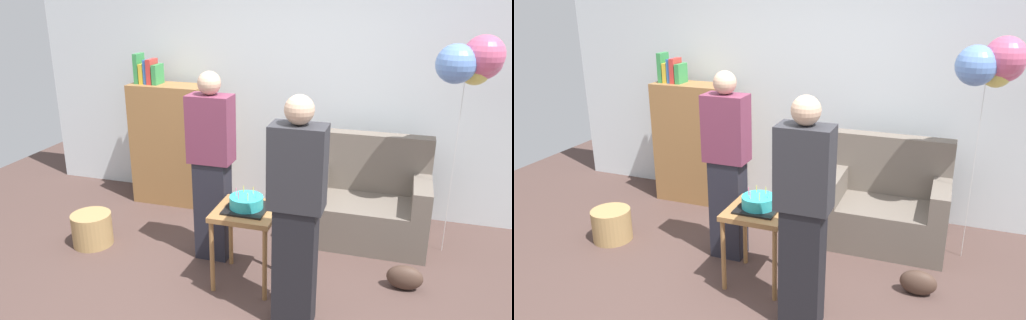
% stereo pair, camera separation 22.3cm
% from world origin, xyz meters
% --- Properties ---
extents(ground_plane, '(8.00, 8.00, 0.00)m').
position_xyz_m(ground_plane, '(0.00, 0.00, 0.00)').
color(ground_plane, '#4C3833').
extents(wall_back, '(6.00, 0.10, 2.70)m').
position_xyz_m(wall_back, '(0.00, 2.05, 1.35)').
color(wall_back, silver).
rests_on(wall_back, ground_plane).
extents(couch, '(1.10, 0.70, 0.96)m').
position_xyz_m(couch, '(0.78, 1.43, 0.34)').
color(couch, '#6B6056').
rests_on(couch, ground_plane).
extents(bookshelf, '(0.80, 0.36, 1.61)m').
position_xyz_m(bookshelf, '(-1.35, 1.68, 0.67)').
color(bookshelf, olive).
rests_on(bookshelf, ground_plane).
extents(side_table, '(0.48, 0.48, 0.63)m').
position_xyz_m(side_table, '(-0.05, 0.38, 0.53)').
color(side_table, olive).
rests_on(side_table, ground_plane).
extents(birthday_cake, '(0.32, 0.32, 0.17)m').
position_xyz_m(birthday_cake, '(-0.05, 0.38, 0.68)').
color(birthday_cake, black).
rests_on(birthday_cake, side_table).
extents(person_blowing_candles, '(0.36, 0.22, 1.63)m').
position_xyz_m(person_blowing_candles, '(-0.45, 0.67, 0.83)').
color(person_blowing_candles, '#23232D').
rests_on(person_blowing_candles, ground_plane).
extents(person_holding_cake, '(0.36, 0.22, 1.63)m').
position_xyz_m(person_holding_cake, '(0.42, -0.02, 0.83)').
color(person_holding_cake, black).
rests_on(person_holding_cake, ground_plane).
extents(wicker_basket, '(0.36, 0.36, 0.30)m').
position_xyz_m(wicker_basket, '(-1.60, 0.54, 0.15)').
color(wicker_basket, '#A88451').
rests_on(wicker_basket, ground_plane).
extents(handbag, '(0.28, 0.14, 0.20)m').
position_xyz_m(handbag, '(1.16, 0.63, 0.10)').
color(handbag, '#473328').
rests_on(handbag, ground_plane).
extents(balloon_bunch, '(0.52, 0.45, 1.91)m').
position_xyz_m(balloon_bunch, '(1.53, 1.36, 1.70)').
color(balloon_bunch, silver).
rests_on(balloon_bunch, ground_plane).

